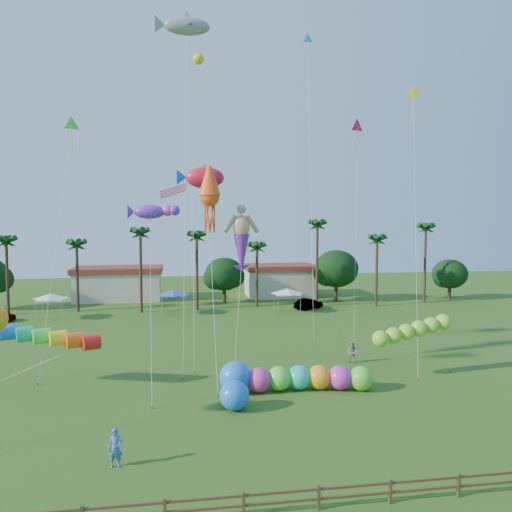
{
  "coord_description": "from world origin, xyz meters",
  "views": [
    {
      "loc": [
        -5.41,
        -24.4,
        11.43
      ],
      "look_at": [
        0.0,
        10.0,
        9.0
      ],
      "focal_mm": 35.0,
      "sensor_mm": 36.0,
      "label": 1
    }
  ],
  "objects": [
    {
      "name": "delta_kite_yellow",
      "position": [
        12.3,
        11.67,
        20.72
      ],
      "size": [
        1.4,
        3.46,
        21.71
      ],
      "color": "yellow",
      "rests_on": "ground"
    },
    {
      "name": "green_worm",
      "position": [
        8.93,
        9.12,
        2.99
      ],
      "size": [
        9.13,
        1.4,
        3.7
      ],
      "color": "#84DB30",
      "rests_on": "ground"
    },
    {
      "name": "ground",
      "position": [
        0.0,
        0.0,
        0.0
      ],
      "size": [
        160.0,
        160.0,
        0.0
      ],
      "primitive_type": "plane",
      "color": "#285116",
      "rests_on": "ground"
    },
    {
      "name": "blue_ball",
      "position": [
        -2.12,
        4.93,
        0.91
      ],
      "size": [
        1.82,
        1.82,
        1.82
      ],
      "primitive_type": "sphere",
      "color": "blue",
      "rests_on": "ground"
    },
    {
      "name": "fence",
      "position": [
        0.0,
        -6.0,
        0.61
      ],
      "size": [
        36.12,
        0.12,
        1.0
      ],
      "color": "brown",
      "rests_on": "ground"
    },
    {
      "name": "delta_kite_blue",
      "position": [
        7.62,
        25.19,
        28.77
      ],
      "size": [
        1.16,
        4.77,
        30.19
      ],
      "color": "#1B7AF6",
      "rests_on": "ground"
    },
    {
      "name": "delta_kite_green",
      "position": [
        -13.43,
        16.34,
        18.63
      ],
      "size": [
        2.49,
        5.21,
        19.55
      ],
      "color": "#38F04A",
      "rests_on": "ground"
    },
    {
      "name": "fish_kite",
      "position": [
        -3.15,
        16.99,
        14.99
      ],
      "size": [
        4.99,
        5.67,
        15.99
      ],
      "color": "red",
      "rests_on": "ground"
    },
    {
      "name": "buildings_row",
      "position": [
        -3.09,
        50.0,
        2.0
      ],
      "size": [
        35.0,
        7.0,
        4.0
      ],
      "color": "beige",
      "rests_on": "ground"
    },
    {
      "name": "lobster_kite",
      "position": [
        -7.24,
        9.6,
        12.05
      ],
      "size": [
        3.75,
        4.94,
        12.75
      ],
      "color": "purple",
      "rests_on": "ground"
    },
    {
      "name": "rainbow_tube",
      "position": [
        -13.24,
        10.1,
        3.27
      ],
      "size": [
        9.33,
        3.32,
        3.81
      ],
      "color": "red",
      "rests_on": "ground"
    },
    {
      "name": "car_b",
      "position": [
        11.35,
        38.04,
        0.69
      ],
      "size": [
        4.27,
        3.54,
        1.37
      ],
      "primitive_type": "imported",
      "rotation": [
        0.0,
        0.0,
        2.17
      ],
      "color": "#4C4C54",
      "rests_on": "ground"
    },
    {
      "name": "squid_kite",
      "position": [
        -3.08,
        12.26,
        13.21
      ],
      "size": [
        1.7,
        5.81,
        15.56
      ],
      "color": "#FF5014",
      "rests_on": "ground"
    },
    {
      "name": "spectator_a",
      "position": [
        -8.38,
        -1.19,
        0.92
      ],
      "size": [
        0.7,
        0.49,
        1.83
      ],
      "primitive_type": "imported",
      "rotation": [
        0.0,
        0.0,
        -0.08
      ],
      "color": "#3563BB",
      "rests_on": "ground"
    },
    {
      "name": "caterpillar_inflatable",
      "position": [
        2.01,
        7.75,
        0.89
      ],
      "size": [
        10.43,
        2.85,
        2.12
      ],
      "rotation": [
        0.0,
        0.0,
        -0.09
      ],
      "color": "#D7388F",
      "rests_on": "ground"
    },
    {
      "name": "tree_line",
      "position": [
        3.57,
        44.0,
        4.28
      ],
      "size": [
        69.46,
        8.91,
        11.0
      ],
      "color": "#3A2819",
      "rests_on": "ground"
    },
    {
      "name": "merman_kite",
      "position": [
        -0.71,
        12.46,
        9.84
      ],
      "size": [
        2.39,
        5.38,
        12.24
      ],
      "color": "tan",
      "rests_on": "ground"
    },
    {
      "name": "shark_kite",
      "position": [
        -4.51,
        16.54,
        26.82
      ],
      "size": [
        5.18,
        6.91,
        27.71
      ],
      "color": "gray",
      "rests_on": "ground"
    },
    {
      "name": "tent_row",
      "position": [
        -6.0,
        36.33,
        2.75
      ],
      "size": [
        31.0,
        4.0,
        0.6
      ],
      "color": "white",
      "rests_on": "ground"
    },
    {
      "name": "delta_kite_red",
      "position": [
        9.65,
        16.37,
        19.17
      ],
      "size": [
        1.89,
        3.45,
        20.1
      ],
      "color": "#D61746",
      "rests_on": "ground"
    },
    {
      "name": "spectator_b",
      "position": [
        8.42,
        13.45,
        0.88
      ],
      "size": [
        1.08,
        1.06,
        1.75
      ],
      "primitive_type": "imported",
      "rotation": [
        0.0,
        0.0,
        -0.72
      ],
      "color": "gray",
      "rests_on": "ground"
    }
  ]
}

